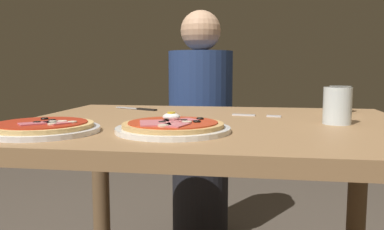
{
  "coord_description": "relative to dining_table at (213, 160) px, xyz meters",
  "views": [
    {
      "loc": [
        0.12,
        -1.14,
        0.9
      ],
      "look_at": [
        -0.05,
        -0.1,
        0.77
      ],
      "focal_mm": 37.23,
      "sensor_mm": 36.0,
      "label": 1
    }
  ],
  "objects": [
    {
      "name": "diner_person",
      "position": [
        -0.15,
        0.84,
        -0.07
      ],
      "size": [
        0.32,
        0.32,
        1.18
      ],
      "rotation": [
        0.0,
        0.0,
        3.14
      ],
      "color": "black",
      "rests_on": "ground"
    },
    {
      "name": "fork",
      "position": [
        0.11,
        0.15,
        0.12
      ],
      "size": [
        0.16,
        0.04,
        0.0
      ],
      "color": "silver",
      "rests_on": "dining_table"
    },
    {
      "name": "pizza_across_left",
      "position": [
        -0.39,
        -0.26,
        0.13
      ],
      "size": [
        0.28,
        0.28,
        0.03
      ],
      "color": "white",
      "rests_on": "dining_table"
    },
    {
      "name": "pizza_foreground",
      "position": [
        -0.08,
        -0.21,
        0.13
      ],
      "size": [
        0.28,
        0.28,
        0.05
      ],
      "color": "white",
      "rests_on": "dining_table"
    },
    {
      "name": "dining_table",
      "position": [
        0.0,
        0.0,
        0.0
      ],
      "size": [
        1.13,
        0.89,
        0.74
      ],
      "color": "#9E754C",
      "rests_on": "ground"
    },
    {
      "name": "water_glass_near",
      "position": [
        0.35,
        -0.0,
        0.16
      ],
      "size": [
        0.08,
        0.08,
        0.1
      ],
      "color": "silver",
      "rests_on": "dining_table"
    },
    {
      "name": "water_glass_far",
      "position": [
        0.41,
        0.3,
        0.16
      ],
      "size": [
        0.07,
        0.07,
        0.09
      ],
      "color": "silver",
      "rests_on": "dining_table"
    },
    {
      "name": "knife",
      "position": [
        -0.31,
        0.29,
        0.12
      ],
      "size": [
        0.18,
        0.1,
        0.01
      ],
      "color": "silver",
      "rests_on": "dining_table"
    }
  ]
}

